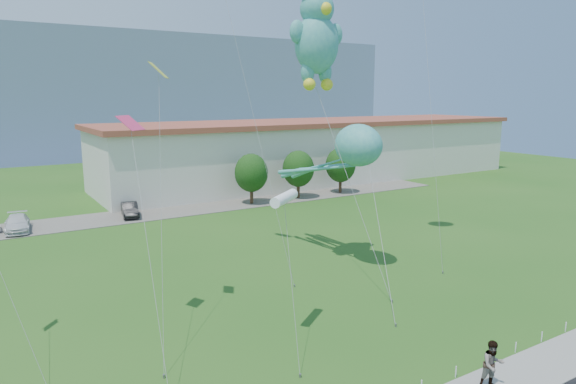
{
  "coord_description": "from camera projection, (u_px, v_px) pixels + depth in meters",
  "views": [
    {
      "loc": [
        -15.19,
        -14.24,
        11.52
      ],
      "look_at": [
        -1.45,
        8.0,
        6.6
      ],
      "focal_mm": 32.0,
      "sensor_mm": 36.0,
      "label": 1
    }
  ],
  "objects": [
    {
      "name": "octopus_kite",
      "position": [
        344.0,
        156.0,
        34.51
      ],
      "size": [
        5.34,
        15.39,
        9.74
      ],
      "color": "teal",
      "rests_on": "ground"
    },
    {
      "name": "parked_car_black",
      "position": [
        130.0,
        209.0,
        49.36
      ],
      "size": [
        2.12,
        4.29,
        1.35
      ],
      "primitive_type": "imported",
      "rotation": [
        0.0,
        0.0,
        -0.17
      ],
      "color": "black",
      "rests_on": "parking_strip"
    },
    {
      "name": "pedestrian_right",
      "position": [
        493.0,
        365.0,
        20.22
      ],
      "size": [
        1.16,
        1.03,
        1.96
      ],
      "primitive_type": "imported",
      "rotation": [
        0.0,
        0.0,
        -0.36
      ],
      "color": "gray",
      "rests_on": "sidewalk"
    },
    {
      "name": "parked_car_white",
      "position": [
        17.0,
        223.0,
        44.03
      ],
      "size": [
        2.36,
        4.84,
        1.36
      ],
      "primitive_type": "imported",
      "rotation": [
        0.0,
        0.0,
        -0.1
      ],
      "color": "silver",
      "rests_on": "parking_strip"
    },
    {
      "name": "small_kite_yellow",
      "position": [
        159.0,
        103.0,
        24.41
      ],
      "size": [
        2.91,
        6.44,
        13.16
      ],
      "color": "gold",
      "rests_on": "ground"
    },
    {
      "name": "small_kite_pink",
      "position": [
        134.0,
        150.0,
        23.46
      ],
      "size": [
        1.88,
        8.67,
        10.69
      ],
      "color": "#D42F61",
      "rests_on": "ground"
    },
    {
      "name": "rope_fence",
      "position": [
        439.0,
        379.0,
        20.75
      ],
      "size": [
        26.05,
        0.05,
        0.5
      ],
      "color": "white",
      "rests_on": "ground"
    },
    {
      "name": "hill_ridge",
      "position": [
        42.0,
        91.0,
        119.88
      ],
      "size": [
        160.0,
        50.0,
        25.0
      ],
      "primitive_type": "cube",
      "color": "slate",
      "rests_on": "ground"
    },
    {
      "name": "tree_mid",
      "position": [
        298.0,
        169.0,
        57.94
      ],
      "size": [
        3.6,
        3.6,
        5.47
      ],
      "color": "#3F2B19",
      "rests_on": "ground"
    },
    {
      "name": "tree_near",
      "position": [
        251.0,
        173.0,
        54.84
      ],
      "size": [
        3.6,
        3.6,
        5.47
      ],
      "color": "#3F2B19",
      "rests_on": "ground"
    },
    {
      "name": "tree_far",
      "position": [
        341.0,
        165.0,
        61.05
      ],
      "size": [
        3.6,
        3.6,
        5.47
      ],
      "color": "#3F2B19",
      "rests_on": "ground"
    },
    {
      "name": "parking_strip",
      "position": [
        158.0,
        213.0,
        51.13
      ],
      "size": [
        70.0,
        6.0,
        0.06
      ],
      "primitive_type": "cube",
      "color": "#59544C",
      "rests_on": "ground"
    },
    {
      "name": "warehouse",
      "position": [
        320.0,
        150.0,
        71.34
      ],
      "size": [
        61.0,
        15.0,
        8.2
      ],
      "color": "beige",
      "rests_on": "ground"
    },
    {
      "name": "small_kite_white",
      "position": [
        284.0,
        199.0,
        23.78
      ],
      "size": [
        1.73,
        4.78,
        7.27
      ],
      "color": "white",
      "rests_on": "ground"
    },
    {
      "name": "teddy_bear_kite",
      "position": [
        317.0,
        37.0,
        32.06
      ],
      "size": [
        3.92,
        8.51,
        18.1
      ],
      "color": "teal",
      "rests_on": "ground"
    },
    {
      "name": "ground",
      "position": [
        415.0,
        370.0,
        21.88
      ],
      "size": [
        160.0,
        160.0,
        0.0
      ],
      "primitive_type": "plane",
      "color": "#245417",
      "rests_on": "ground"
    }
  ]
}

